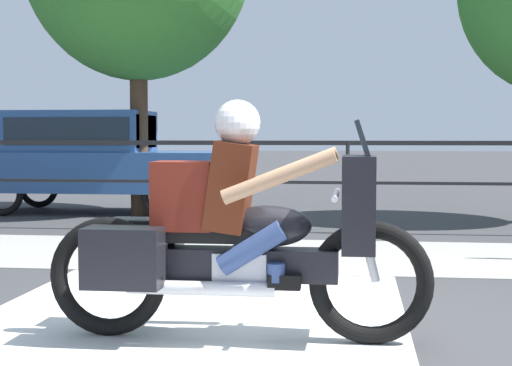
{
  "coord_description": "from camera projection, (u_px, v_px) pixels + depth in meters",
  "views": [
    {
      "loc": [
        0.1,
        -5.0,
        1.3
      ],
      "look_at": [
        -0.7,
        1.33,
        0.91
      ],
      "focal_mm": 55.0,
      "sensor_mm": 36.0,
      "label": 1
    }
  ],
  "objects": [
    {
      "name": "sidewalk_band",
      "position": [
        345.0,
        256.0,
        8.41
      ],
      "size": [
        44.0,
        2.4,
        0.01
      ],
      "primitive_type": "cube",
      "color": "#99968E",
      "rests_on": "ground"
    },
    {
      "name": "motorcycle",
      "position": [
        232.0,
        233.0,
        4.94
      ],
      "size": [
        2.46,
        0.76,
        1.52
      ],
      "rotation": [
        0.0,
        0.0,
        -0.03
      ],
      "color": "black",
      "rests_on": "ground"
    },
    {
      "name": "ground_plane",
      "position": [
        339.0,
        337.0,
        5.04
      ],
      "size": [
        120.0,
        120.0,
        0.0
      ],
      "primitive_type": "plane",
      "color": "#38383A"
    },
    {
      "name": "fence_railing",
      "position": [
        348.0,
        161.0,
        10.26
      ],
      "size": [
        36.0,
        0.05,
        1.23
      ],
      "color": "black",
      "rests_on": "ground"
    },
    {
      "name": "crosswalk_band",
      "position": [
        171.0,
        339.0,
        4.97
      ],
      "size": [
        3.04,
        6.0,
        0.01
      ],
      "primitive_type": "cube",
      "color": "silver",
      "rests_on": "ground"
    },
    {
      "name": "parked_car",
      "position": [
        91.0,
        155.0,
        13.11
      ],
      "size": [
        4.32,
        1.61,
        1.7
      ],
      "rotation": [
        0.0,
        0.0,
        0.01
      ],
      "color": "#284C84",
      "rests_on": "ground"
    }
  ]
}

